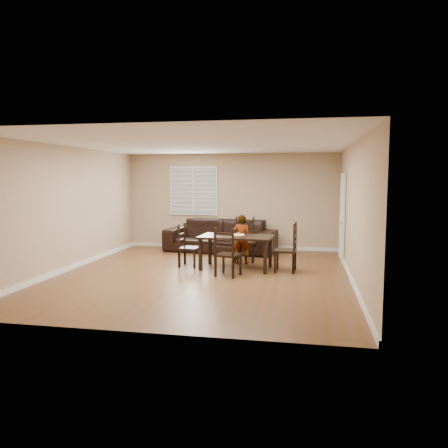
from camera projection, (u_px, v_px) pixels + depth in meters
The scene contains 11 objects.
ground at pixel (203, 275), 9.13m from camera, with size 7.00×7.00×0.00m, color brown.
room at pixel (206, 188), 9.11m from camera, with size 6.04×7.04×2.72m.
dining_table at pixel (236, 240), 9.65m from camera, with size 1.64×1.00×0.74m.
chair_near at pixel (245, 241), 10.66m from camera, with size 0.52×0.49×1.07m.
chair_far at pixel (226, 255), 8.87m from camera, with size 0.56×0.53×1.02m.
chair_left at pixel (185, 247), 9.98m from camera, with size 0.44×0.47×0.99m.
chair_right at pixel (291, 250), 9.36m from camera, with size 0.48×0.51×1.06m.
child at pixel (242, 239), 10.21m from camera, with size 0.43×0.28×1.17m, color gray.
napkin at pixel (238, 235), 9.81m from camera, with size 0.26×0.26×0.00m, color white.
donut at pixel (239, 234), 9.81m from camera, with size 0.11×0.11×0.04m.
sofa at pixel (220, 236), 11.95m from camera, with size 2.99×1.17×0.87m, color black.
Camera 1 is at (2.10, -8.73, 2.01)m, focal length 35.00 mm.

